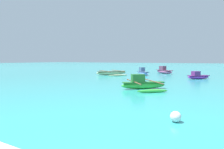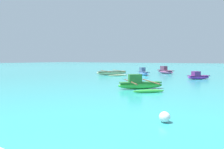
# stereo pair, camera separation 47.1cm
# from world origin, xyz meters

# --- Properties ---
(moored_boat_0) EXTENTS (4.96, 4.62, 0.55)m
(moored_boat_0) POSITION_xyz_m (-10.99, 20.29, 0.26)
(moored_boat_0) COLOR #BAC691
(moored_boat_0) RESTS_ON ground_plane
(moored_boat_1) EXTENTS (3.03, 2.64, 1.05)m
(moored_boat_1) POSITION_xyz_m (-5.94, 26.13, 0.37)
(moored_boat_1) COLOR #AA5484
(moored_boat_1) RESTS_ON ground_plane
(moored_boat_2) EXTENTS (3.62, 3.77, 0.97)m
(moored_boat_2) POSITION_xyz_m (-3.00, 10.82, 0.31)
(moored_boat_2) COLOR green
(moored_boat_2) RESTS_ON ground_plane
(moored_boat_3) EXTENTS (2.22, 2.04, 0.97)m
(moored_boat_3) POSITION_xyz_m (-7.36, 21.84, 0.34)
(moored_boat_3) COLOR #7194DD
(moored_boat_3) RESTS_ON ground_plane
(moored_boat_4) EXTENTS (2.18, 2.14, 0.78)m
(moored_boat_4) POSITION_xyz_m (-0.79, 19.95, 0.28)
(moored_boat_4) COLOR purple
(moored_boat_4) RESTS_ON ground_plane
(mooring_buoy_0) EXTENTS (0.34, 0.34, 0.34)m
(mooring_buoy_0) POSITION_xyz_m (0.51, 4.74, 0.17)
(mooring_buoy_0) COLOR white
(mooring_buoy_0) RESTS_ON ground_plane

